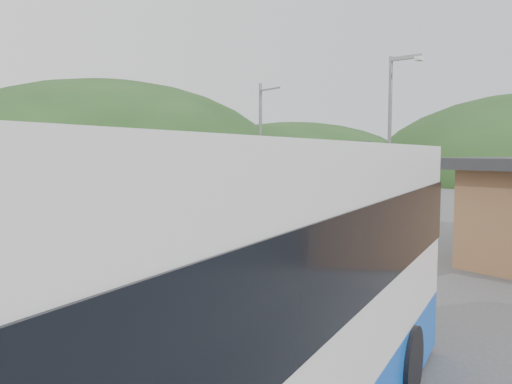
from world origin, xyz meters
TOP-DOWN VIEW (x-y plane):
  - ground at (0.00, 0.00)m, footprint 120.00×120.00m
  - hills at (6.19, 5.29)m, footprint 146.00×149.00m
  - platform at (0.00, 3.30)m, footprint 26.00×3.20m
  - yellow_line at (0.00, 2.00)m, footprint 26.00×0.10m
  - train at (2.22, 6.00)m, footprint 20.44×3.01m
  - catenary_mast_east at (7.00, 8.56)m, footprint 0.18×1.80m
  - lamp_post at (3.19, -3.50)m, footprint 0.38×1.13m

SIDE VIEW (x-z plane):
  - ground at x=0.00m, z-range 0.00..0.00m
  - hills at x=6.19m, z-range -13.00..13.00m
  - platform at x=0.00m, z-range 0.00..0.30m
  - yellow_line at x=0.00m, z-range 0.30..0.31m
  - train at x=2.22m, z-range 0.19..3.93m
  - catenary_mast_east at x=7.00m, z-range 0.15..7.15m
  - lamp_post at x=3.19m, z-range 0.60..6.88m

